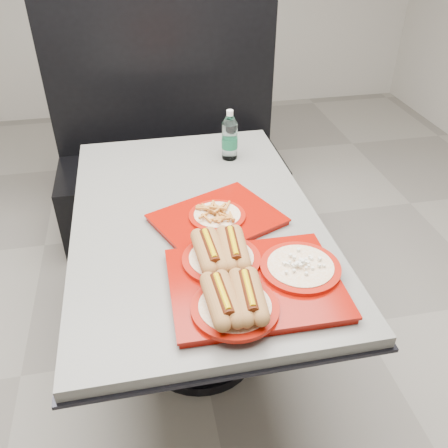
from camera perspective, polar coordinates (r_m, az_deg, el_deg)
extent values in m
plane|color=gray|center=(2.28, -2.82, -14.69)|extent=(6.00, 6.00, 0.00)
cylinder|color=black|center=(2.26, -2.84, -14.28)|extent=(0.52, 0.52, 0.05)
cylinder|color=black|center=(2.01, -3.13, -7.66)|extent=(0.11, 0.11, 0.66)
cube|color=black|center=(1.80, -3.45, -0.05)|extent=(0.92, 1.42, 0.01)
cube|color=slate|center=(1.79, -3.48, 0.61)|extent=(0.90, 1.40, 0.04)
cube|color=black|center=(2.92, -6.06, 3.54)|extent=(1.30, 0.55, 0.45)
cube|color=black|center=(2.89, -7.32, 15.78)|extent=(1.30, 0.10, 1.10)
cube|color=#890B03|center=(1.45, 3.74, -7.39)|extent=(0.51, 0.40, 0.02)
cube|color=#890B03|center=(1.44, 3.76, -6.97)|extent=(0.52, 0.41, 0.01)
cylinder|color=#961005|center=(1.35, 1.33, -10.03)|extent=(0.25, 0.25, 0.01)
cylinder|color=white|center=(1.34, 1.33, -9.81)|extent=(0.21, 0.21, 0.01)
cylinder|color=#961005|center=(1.51, -0.32, -4.25)|extent=(0.25, 0.25, 0.01)
cylinder|color=white|center=(1.50, -0.32, -4.04)|extent=(0.21, 0.21, 0.01)
cylinder|color=#961005|center=(1.49, 9.17, -5.18)|extent=(0.25, 0.25, 0.01)
cylinder|color=white|center=(1.49, 9.20, -4.96)|extent=(0.21, 0.21, 0.01)
cube|color=#890B03|center=(1.73, -0.82, 0.41)|extent=(0.51, 0.46, 0.02)
cube|color=#890B03|center=(1.72, -0.82, 0.73)|extent=(0.52, 0.47, 0.01)
cylinder|color=#961005|center=(1.72, -0.82, 0.99)|extent=(0.21, 0.21, 0.01)
cylinder|color=white|center=(1.71, -0.82, 1.15)|extent=(0.17, 0.17, 0.00)
cylinder|color=silver|center=(2.14, 0.68, 9.94)|extent=(0.07, 0.07, 0.17)
cylinder|color=#165B3A|center=(2.14, 0.68, 9.74)|extent=(0.07, 0.07, 0.05)
cone|color=silver|center=(2.10, 0.70, 12.46)|extent=(0.07, 0.07, 0.04)
cylinder|color=silver|center=(2.08, 0.71, 13.23)|extent=(0.03, 0.03, 0.02)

